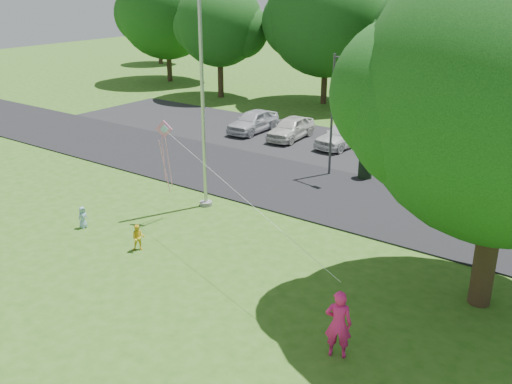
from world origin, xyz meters
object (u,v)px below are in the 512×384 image
Objects in this scene: street_lamp at (336,105)px; big_tree at (505,101)px; trash_can at (365,168)px; woman at (338,324)px; kite at (168,143)px; child_yellow at (138,238)px; child_blue at (83,217)px; flagpole at (203,104)px.

big_tree is at bearing -28.49° from street_lamp.
street_lamp is at bearing -159.65° from trash_can.
woman is at bearing -48.65° from street_lamp.
woman is at bearing -44.39° from kite.
big_tree is at bearing -24.31° from child_yellow.
child_yellow reaches higher than child_blue.
flagpole reaches higher than child_yellow.
flagpole is at bearing 68.02° from kite.
street_lamp is at bearing -24.89° from child_blue.
child_yellow is (-2.94, -11.19, -0.08)m from trash_can.
woman is at bearing -50.18° from child_yellow.
street_lamp is 11.17m from child_yellow.
trash_can is at bearing 132.53° from big_tree.
big_tree is 6.91m from woman.
street_lamp is at bearing 139.44° from big_tree.
flagpole is 5.58× the size of woman.
flagpole is 1.79× the size of street_lamp.
kite is (0.03, -2.00, -1.07)m from flagpole.
kite reaches higher than trash_can.
street_lamp is (2.39, 6.25, -0.81)m from flagpole.
street_lamp reaches higher than child_yellow.
child_blue is at bearing -118.35° from trash_can.
big_tree reaches higher than kite.
flagpole reaches higher than trash_can.
child_blue is (-13.23, -3.21, -5.39)m from big_tree.
flagpole is 11.19m from big_tree.
street_lamp reaches higher than trash_can.
child_yellow is 1.13× the size of child_blue.
trash_can is 12.61m from child_blue.
trash_can is (1.38, 0.51, -2.81)m from street_lamp.
street_lamp is 11.91m from child_blue.
child_yellow is at bearing -79.42° from flagpole.
street_lamp reaches higher than kite.
child_blue is at bearing -156.52° from kite.
flagpole is at bearing -54.26° from woman.
child_blue is 0.09× the size of kite.
flagpole is 8.55m from trash_can.
big_tree is 1.03× the size of kite.
trash_can is 11.57m from child_yellow.
trash_can is (3.77, 6.76, -3.62)m from flagpole.
flagpole is at bearing 174.13° from big_tree.
child_blue is (-2.22, -4.34, -3.76)m from flagpole.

